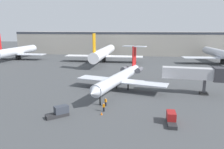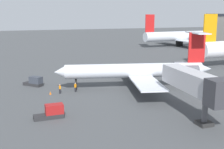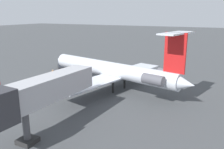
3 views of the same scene
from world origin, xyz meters
name	(u,v)px [view 3 (image 3 of 3)]	position (x,y,z in m)	size (l,w,h in m)	color
ground_plane	(99,83)	(0.00, 0.00, -0.05)	(400.00, 400.00, 0.10)	#424447
regional_jet	(114,70)	(2.16, 4.42, 3.53)	(23.72, 29.61, 10.44)	silver
jet_bridge	(38,93)	(20.22, 4.26, 4.91)	(14.09, 3.86, 6.62)	#ADADB2
ground_crew_marshaller	(65,75)	(0.61, -7.52, 0.86)	(0.48, 0.44, 1.69)	black
ground_crew_loader	(53,73)	(0.83, -10.38, 0.86)	(0.41, 0.27, 1.69)	black
baggage_tug_trailing	(61,65)	(-6.42, -14.03, 0.84)	(3.89, 3.74, 1.90)	#262628
traffic_cone_near	(47,75)	(0.78, -12.07, 0.28)	(0.36, 0.36, 0.55)	orange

